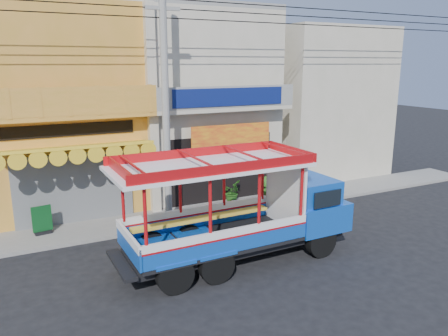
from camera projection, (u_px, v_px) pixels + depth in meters
name	position (u px, v px, depth m)	size (l,w,h in m)	color
ground	(235.00, 255.00, 13.63)	(90.00, 90.00, 0.00)	black
sidewalk	(187.00, 215.00, 17.10)	(30.00, 2.00, 0.12)	slate
shophouse_left	(59.00, 107.00, 17.88)	(6.00, 7.50, 8.24)	gold
shophouse_right	(194.00, 101.00, 20.47)	(6.00, 6.75, 8.24)	#B7B196
party_pilaster	(152.00, 113.00, 16.49)	(0.35, 0.30, 8.00)	#B7B196
filler_building_right	(313.00, 102.00, 23.60)	(6.00, 6.00, 7.60)	#B7B196
utility_pole	(169.00, 87.00, 14.96)	(28.00, 0.26, 9.00)	gray
songthaew_truck	(253.00, 207.00, 13.13)	(7.24, 2.56, 3.36)	black
green_sign	(42.00, 222.00, 14.96)	(0.65, 0.37, 0.99)	black
potted_plant_a	(231.00, 192.00, 18.36)	(0.81, 0.70, 0.90)	#285E1B
potted_plant_b	(264.00, 188.00, 18.73)	(0.55, 0.44, 0.99)	#285E1B
potted_plant_c	(272.00, 184.00, 19.46)	(0.51, 0.51, 0.92)	#285E1B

